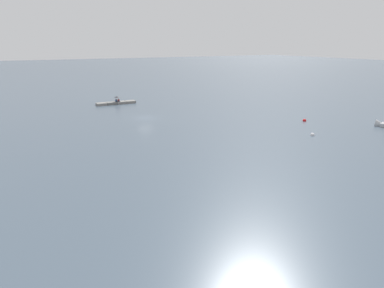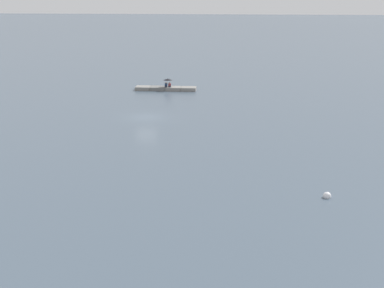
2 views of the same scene
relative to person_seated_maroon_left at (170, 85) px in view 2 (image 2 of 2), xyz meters
name	(u,v)px [view 2 (image 2 of 2)]	position (x,y,z in m)	size (l,w,h in m)	color
ground_plane	(146,117)	(0.61, 17.89, -0.78)	(500.00, 500.00, 0.00)	#475666
seawall_pier	(166,88)	(0.61, -0.16, -0.52)	(9.20, 1.94, 0.53)	gray
person_seated_maroon_left	(170,85)	(0.00, 0.00, 0.00)	(0.47, 0.65, 0.73)	#1E2333
person_seated_blue_right	(166,85)	(0.56, -0.07, 0.00)	(0.47, 0.65, 0.73)	#1E2333
umbrella_open_black	(168,79)	(0.29, -0.19, 0.86)	(1.34, 1.34, 1.29)	black
mooring_buoy_near	(327,196)	(-17.31, 42.98, -0.67)	(0.63, 0.63, 0.63)	white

